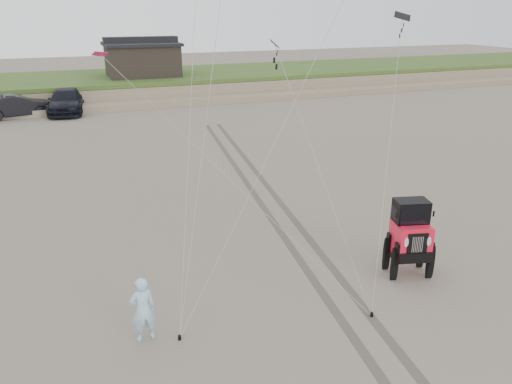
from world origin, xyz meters
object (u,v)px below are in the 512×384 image
at_px(cabin, 142,58).
at_px(truck_c, 66,101).
at_px(jeep, 409,246).
at_px(truck_b, 17,106).
at_px(man, 143,309).

distance_m(cabin, truck_c, 9.46).
distance_m(truck_c, jeep, 30.68).
height_order(cabin, truck_c, cabin).
distance_m(cabin, jeep, 35.71).
bearing_deg(jeep, cabin, 107.85).
xyz_separation_m(truck_b, truck_c, (3.37, 0.52, 0.05)).
height_order(truck_b, jeep, jeep).
xyz_separation_m(truck_b, man, (3.97, -29.27, 0.01)).
relative_size(cabin, jeep, 1.31).
relative_size(truck_b, truck_c, 0.83).
bearing_deg(man, jeep, 177.51).
distance_m(jeep, man, 7.74).
relative_size(truck_b, jeep, 1.01).
bearing_deg(cabin, jeep, -87.59).
bearing_deg(truck_c, truck_b, -164.70).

